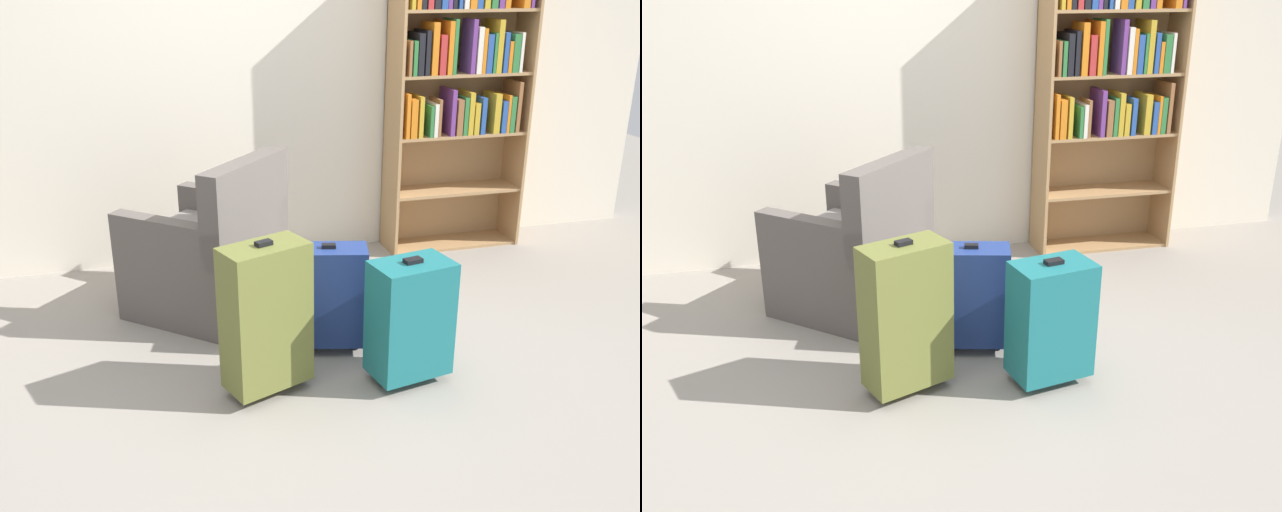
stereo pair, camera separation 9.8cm
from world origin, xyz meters
The scene contains 8 objects.
ground_plane centered at (0.00, 0.00, 0.00)m, with size 10.15×10.15×0.00m, color gray.
back_wall centered at (0.00, 1.85, 1.30)m, with size 5.80×0.10×2.60m, color beige.
bookshelf centered at (1.39, 1.64, 1.18)m, with size 0.94×0.30×1.97m.
armchair centered at (-0.35, 1.02, 0.32)m, with size 0.99×0.99×0.90m.
mug centered at (0.11, 0.97, 0.05)m, with size 0.12×0.08×0.10m.
suitcase_navy_blue centered at (0.16, 0.39, 0.30)m, with size 0.41×0.28×0.58m.
suitcase_olive centered at (-0.22, 0.08, 0.38)m, with size 0.43×0.32×0.74m.
suitcase_teal centered at (0.43, 0.01, 0.32)m, with size 0.39×0.29×0.62m.
Camera 1 is at (-0.73, -2.67, 1.80)m, focal length 39.53 mm.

